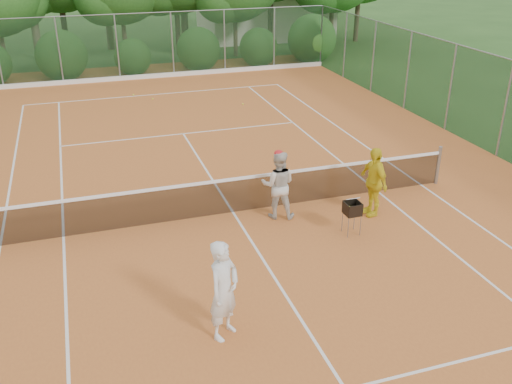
% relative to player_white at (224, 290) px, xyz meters
% --- Properties ---
extents(ground, '(120.00, 120.00, 0.00)m').
position_rel_player_white_xyz_m(ground, '(1.44, 4.52, -0.95)').
color(ground, '#284E1B').
rests_on(ground, ground).
extents(clay_court, '(18.00, 36.00, 0.02)m').
position_rel_player_white_xyz_m(clay_court, '(1.44, 4.52, -0.94)').
color(clay_court, '#C36A2D').
rests_on(clay_court, ground).
extents(club_building, '(8.00, 5.00, 3.00)m').
position_rel_player_white_xyz_m(club_building, '(10.44, 28.52, 0.55)').
color(club_building, beige).
rests_on(club_building, ground).
extents(tennis_net, '(11.97, 0.10, 1.10)m').
position_rel_player_white_xyz_m(tennis_net, '(1.44, 4.52, -0.42)').
color(tennis_net, gray).
rests_on(tennis_net, clay_court).
extents(player_white, '(0.81, 0.78, 1.87)m').
position_rel_player_white_xyz_m(player_white, '(0.00, 0.00, 0.00)').
color(player_white, silver).
rests_on(player_white, clay_court).
extents(player_center_grp, '(1.02, 0.92, 1.76)m').
position_rel_player_white_xyz_m(player_center_grp, '(2.44, 3.99, -0.06)').
color(player_center_grp, beige).
rests_on(player_center_grp, clay_court).
extents(player_yellow, '(0.51, 1.06, 1.76)m').
position_rel_player_white_xyz_m(player_yellow, '(4.73, 3.42, -0.05)').
color(player_yellow, yellow).
rests_on(player_yellow, clay_court).
extents(ball_hopper, '(0.35, 0.35, 0.81)m').
position_rel_player_white_xyz_m(ball_hopper, '(3.78, 2.64, -0.30)').
color(ball_hopper, gray).
rests_on(ball_hopper, clay_court).
extents(stray_ball_a, '(0.07, 0.07, 0.07)m').
position_rel_player_white_xyz_m(stray_ball_a, '(1.09, 15.63, -0.90)').
color(stray_ball_a, yellow).
rests_on(stray_ball_a, clay_court).
extents(stray_ball_b, '(0.07, 0.07, 0.07)m').
position_rel_player_white_xyz_m(stray_ball_b, '(0.40, 16.51, -0.90)').
color(stray_ball_b, '#CEED37').
rests_on(stray_ball_b, clay_court).
extents(stray_ball_c, '(0.07, 0.07, 0.07)m').
position_rel_player_white_xyz_m(stray_ball_c, '(4.46, 13.71, -0.90)').
color(stray_ball_c, yellow).
rests_on(stray_ball_c, clay_court).
extents(court_markings, '(11.03, 23.83, 0.01)m').
position_rel_player_white_xyz_m(court_markings, '(1.44, 4.52, -0.93)').
color(court_markings, white).
rests_on(court_markings, clay_court).
extents(fence_back, '(18.07, 0.07, 3.00)m').
position_rel_player_white_xyz_m(fence_back, '(1.44, 19.52, 0.57)').
color(fence_back, '#19381E').
rests_on(fence_back, clay_court).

